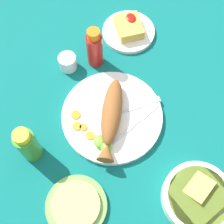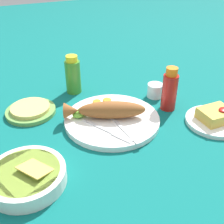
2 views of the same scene
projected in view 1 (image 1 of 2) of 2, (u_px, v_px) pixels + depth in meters
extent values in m
plane|color=#0C605B|center=(112.00, 117.00, 0.96)|extent=(4.00, 4.00, 0.00)
cylinder|color=white|center=(112.00, 116.00, 0.95)|extent=(0.31, 0.31, 0.02)
ellipsoid|color=brown|center=(112.00, 111.00, 0.91)|extent=(0.22, 0.13, 0.06)
cone|color=brown|center=(106.00, 152.00, 0.86)|extent=(0.06, 0.06, 0.05)
cube|color=silver|center=(121.00, 111.00, 0.94)|extent=(0.02, 0.12, 0.00)
cube|color=silver|center=(149.00, 102.00, 0.96)|extent=(0.02, 0.07, 0.00)
cube|color=silver|center=(127.00, 131.00, 0.92)|extent=(0.06, 0.11, 0.00)
cube|color=silver|center=(149.00, 111.00, 0.94)|extent=(0.05, 0.07, 0.00)
cylinder|color=orange|center=(76.00, 115.00, 0.94)|extent=(0.03, 0.03, 0.00)
cylinder|color=orange|center=(83.00, 127.00, 0.92)|extent=(0.02, 0.02, 0.00)
cylinder|color=orange|center=(77.00, 126.00, 0.92)|extent=(0.03, 0.03, 0.00)
cylinder|color=orange|center=(90.00, 136.00, 0.91)|extent=(0.03, 0.03, 0.00)
ellipsoid|color=#6BB233|center=(100.00, 141.00, 0.89)|extent=(0.04, 0.04, 0.02)
ellipsoid|color=#6BB233|center=(106.00, 147.00, 0.89)|extent=(0.04, 0.03, 0.02)
cylinder|color=#B21914|center=(93.00, 50.00, 0.99)|extent=(0.05, 0.05, 0.13)
cylinder|color=orange|center=(92.00, 35.00, 0.92)|extent=(0.04, 0.04, 0.03)
cylinder|color=#3D8428|center=(28.00, 145.00, 0.85)|extent=(0.06, 0.06, 0.12)
cylinder|color=yellow|center=(21.00, 136.00, 0.79)|extent=(0.04, 0.04, 0.02)
cylinder|color=silver|center=(68.00, 62.00, 1.01)|extent=(0.06, 0.06, 0.05)
cylinder|color=white|center=(68.00, 65.00, 1.02)|extent=(0.05, 0.05, 0.02)
cylinder|color=white|center=(129.00, 32.00, 1.09)|extent=(0.18, 0.18, 0.01)
cube|color=gold|center=(129.00, 27.00, 1.06)|extent=(0.10, 0.08, 0.04)
ellipsoid|color=#AD140F|center=(131.00, 18.00, 1.06)|extent=(0.04, 0.03, 0.01)
cylinder|color=white|center=(197.00, 198.00, 0.83)|extent=(0.19, 0.19, 0.04)
cylinder|color=olive|center=(199.00, 197.00, 0.82)|extent=(0.17, 0.17, 0.01)
cube|color=gold|center=(195.00, 184.00, 0.83)|extent=(0.11, 0.11, 0.02)
cylinder|color=#6B9E4C|center=(76.00, 206.00, 0.84)|extent=(0.17, 0.17, 0.01)
cylinder|color=#E0C666|center=(76.00, 205.00, 0.83)|extent=(0.13, 0.13, 0.01)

